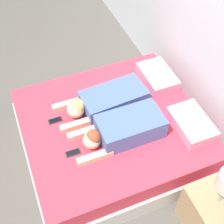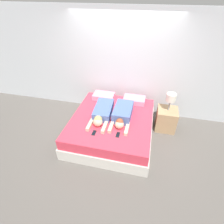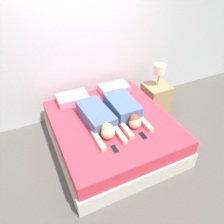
# 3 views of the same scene
# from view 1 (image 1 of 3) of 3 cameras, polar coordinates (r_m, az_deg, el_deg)

# --- Properties ---
(ground_plane) EXTENTS (12.00, 12.00, 0.00)m
(ground_plane) POSITION_cam_1_polar(r_m,az_deg,el_deg) (3.84, 0.00, -6.52)
(ground_plane) COLOR #5B5651
(wall_back) EXTENTS (12.00, 0.06, 2.60)m
(wall_back) POSITION_cam_1_polar(r_m,az_deg,el_deg) (3.36, 18.81, 12.61)
(wall_back) COLOR silver
(wall_back) RESTS_ON ground_plane
(bed) EXTENTS (1.82, 1.98, 0.52)m
(bed) POSITION_cam_1_polar(r_m,az_deg,el_deg) (3.63, 0.00, -4.26)
(bed) COLOR beige
(bed) RESTS_ON ground_plane
(pillow_head_left) EXTENTS (0.53, 0.35, 0.12)m
(pillow_head_left) POSITION_cam_1_polar(r_m,az_deg,el_deg) (3.86, 8.30, 6.48)
(pillow_head_left) COLOR pink
(pillow_head_left) RESTS_ON bed
(pillow_head_right) EXTENTS (0.53, 0.35, 0.12)m
(pillow_head_right) POSITION_cam_1_polar(r_m,az_deg,el_deg) (3.42, 14.36, -2.05)
(pillow_head_right) COLOR pink
(pillow_head_right) RESTS_ON bed
(person_left) EXTENTS (0.42, 1.05, 0.23)m
(person_left) POSITION_cam_1_polar(r_m,az_deg,el_deg) (3.48, -1.31, 2.03)
(person_left) COLOR #4C66A5
(person_left) RESTS_ON bed
(person_right) EXTENTS (0.40, 0.97, 0.24)m
(person_right) POSITION_cam_1_polar(r_m,az_deg,el_deg) (3.21, 2.02, -3.13)
(person_right) COLOR #4C66A5
(person_right) RESTS_ON bed
(cell_phone_left) EXTENTS (0.07, 0.15, 0.01)m
(cell_phone_left) POSITION_cam_1_polar(r_m,az_deg,el_deg) (3.47, -10.35, -1.52)
(cell_phone_left) COLOR #2D2D33
(cell_phone_left) RESTS_ON bed
(cell_phone_right) EXTENTS (0.07, 0.15, 0.01)m
(cell_phone_right) POSITION_cam_1_polar(r_m,az_deg,el_deg) (3.19, -7.16, -7.41)
(cell_phone_right) COLOR #2D2D33
(cell_phone_right) RESTS_ON bed
(nightstand) EXTENTS (0.47, 0.47, 0.98)m
(nightstand) POSITION_cam_1_polar(r_m,az_deg,el_deg) (3.26, 17.94, -16.79)
(nightstand) COLOR tan
(nightstand) RESTS_ON ground_plane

